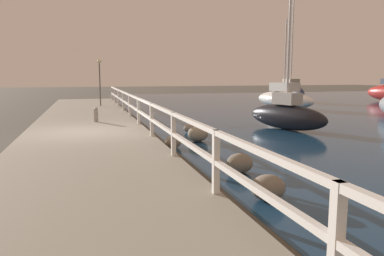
{
  "coord_description": "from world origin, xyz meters",
  "views": [
    {
      "loc": [
        -0.01,
        -12.77,
        2.14
      ],
      "look_at": [
        2.84,
        -2.77,
        0.67
      ],
      "focal_mm": 35.0,
      "sensor_mm": 36.0,
      "label": 1
    }
  ],
  "objects_px": {
    "sailboat_black": "(287,114)",
    "sailboat_navy": "(291,92)",
    "sailboat_white": "(284,98)",
    "mooring_bollard": "(96,115)",
    "dock_lamp": "(100,72)"
  },
  "relations": [
    {
      "from": "sailboat_black",
      "to": "sailboat_navy",
      "type": "xyz_separation_m",
      "value": [
        8.5,
        14.13,
        0.2
      ]
    },
    {
      "from": "sailboat_black",
      "to": "sailboat_navy",
      "type": "distance_m",
      "value": 16.49
    },
    {
      "from": "sailboat_white",
      "to": "sailboat_black",
      "type": "relative_size",
      "value": 0.82
    },
    {
      "from": "mooring_bollard",
      "to": "sailboat_black",
      "type": "xyz_separation_m",
      "value": [
        7.27,
        -2.26,
        0.02
      ]
    },
    {
      "from": "sailboat_white",
      "to": "dock_lamp",
      "type": "bearing_deg",
      "value": 162.27
    },
    {
      "from": "sailboat_black",
      "to": "sailboat_navy",
      "type": "relative_size",
      "value": 0.84
    },
    {
      "from": "mooring_bollard",
      "to": "dock_lamp",
      "type": "distance_m",
      "value": 8.43
    },
    {
      "from": "dock_lamp",
      "to": "sailboat_navy",
      "type": "xyz_separation_m",
      "value": [
        15.27,
        3.64,
        -1.56
      ]
    },
    {
      "from": "dock_lamp",
      "to": "sailboat_white",
      "type": "relative_size",
      "value": 0.5
    },
    {
      "from": "sailboat_white",
      "to": "sailboat_black",
      "type": "xyz_separation_m",
      "value": [
        -4.81,
        -8.66,
        -0.06
      ]
    },
    {
      "from": "sailboat_white",
      "to": "sailboat_navy",
      "type": "height_order",
      "value": "sailboat_navy"
    },
    {
      "from": "sailboat_white",
      "to": "sailboat_navy",
      "type": "distance_m",
      "value": 6.59
    },
    {
      "from": "mooring_bollard",
      "to": "sailboat_navy",
      "type": "bearing_deg",
      "value": 36.95
    },
    {
      "from": "mooring_bollard",
      "to": "sailboat_white",
      "type": "distance_m",
      "value": 13.67
    },
    {
      "from": "dock_lamp",
      "to": "sailboat_black",
      "type": "distance_m",
      "value": 12.61
    }
  ]
}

